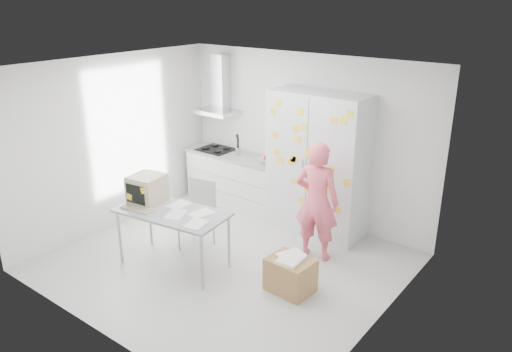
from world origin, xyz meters
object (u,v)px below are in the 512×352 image
Objects in this scene: person at (317,201)px; cardboard_box at (290,274)px; desk at (156,199)px; chair at (199,210)px.

cardboard_box is (0.20, -0.93, -0.62)m from person.
desk is (-1.72, -1.38, 0.06)m from person.
chair is 1.79m from cardboard_box.
person reaches higher than cardboard_box.
cardboard_box is (1.93, 0.45, -0.68)m from desk.
person is 2.21m from desk.
desk is 1.58× the size of chair.
chair is (0.18, 0.63, -0.34)m from desk.
person is 1.73m from chair.
chair is at bearing 66.26° from desk.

